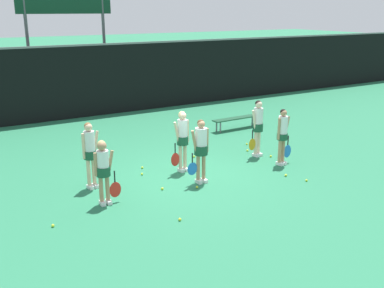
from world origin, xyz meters
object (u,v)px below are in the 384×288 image
tennis_ball_2 (247,144)px  tennis_ball_10 (194,156)px  tennis_ball_0 (306,180)px  tennis_ball_8 (162,189)px  player_5 (258,124)px  bench_courtside (237,119)px  player_2 (283,133)px  tennis_ball_1 (142,174)px  tennis_ball_3 (142,168)px  tennis_ball_7 (180,219)px  scoreboard (65,4)px  player_1 (201,146)px  tennis_ball_5 (271,156)px  player_3 (90,150)px  player_0 (103,167)px  player_4 (182,136)px  tennis_ball_6 (247,150)px  tennis_ball_9 (286,175)px  tennis_ball_4 (197,187)px

tennis_ball_2 → tennis_ball_10: same height
tennis_ball_0 → tennis_ball_8: 3.97m
tennis_ball_2 → player_5: bearing=-112.9°
bench_courtside → player_2: size_ratio=1.27×
tennis_ball_8 → tennis_ball_10: tennis_ball_8 is taller
tennis_ball_1 → tennis_ball_3: same height
player_2 → tennis_ball_7: size_ratio=24.49×
scoreboard → tennis_ball_1: scoreboard is taller
scoreboard → tennis_ball_3: scoreboard is taller
player_1 → tennis_ball_5: (3.07, 0.67, -1.01)m
tennis_ball_10 → player_3: bearing=-168.0°
player_0 → tennis_ball_3: 2.74m
tennis_ball_7 → player_3: bearing=109.6°
player_5 → tennis_ball_1: (-3.92, 0.30, -1.04)m
bench_courtside → player_4: bearing=-145.5°
tennis_ball_6 → player_5: bearing=-93.4°
tennis_ball_1 → tennis_ball_8: size_ratio=0.93×
player_3 → tennis_ball_0: size_ratio=27.36×
player_1 → tennis_ball_0: 3.08m
player_5 → player_1: bearing=-169.8°
tennis_ball_9 → tennis_ball_10: size_ratio=1.08×
tennis_ball_0 → tennis_ball_8: size_ratio=0.92×
tennis_ball_3 → tennis_ball_10: 1.86m
tennis_ball_0 → tennis_ball_7: bearing=-176.0°
scoreboard → tennis_ball_10: size_ratio=91.10×
tennis_ball_5 → tennis_ball_9: tennis_ball_9 is taller
player_0 → tennis_ball_1: (1.59, 1.34, -0.91)m
tennis_ball_3 → player_5: bearing=-12.1°
tennis_ball_8 → tennis_ball_4: bearing=-23.9°
tennis_ball_10 → tennis_ball_7: bearing=-125.2°
player_0 → tennis_ball_7: (1.10, -1.74, -0.91)m
tennis_ball_4 → tennis_ball_6: tennis_ball_6 is taller
player_3 → tennis_ball_9: 5.46m
tennis_ball_5 → tennis_ball_10: (-2.12, 1.24, -0.00)m
player_4 → tennis_ball_0: size_ratio=27.44×
player_1 → tennis_ball_2: 4.02m
tennis_ball_3 → tennis_ball_2: bearing=4.7°
tennis_ball_2 → tennis_ball_8: (-4.40, -2.10, 0.00)m
player_0 → tennis_ball_5: player_0 is taller
bench_courtside → player_2: bearing=-109.8°
player_5 → tennis_ball_0: 2.70m
player_2 → player_5: 1.04m
player_3 → tennis_ball_7: 3.23m
bench_courtside → player_1: player_1 is taller
tennis_ball_9 → player_5: bearing=76.3°
tennis_ball_0 → tennis_ball_6: 3.01m
bench_courtside → player_1: size_ratio=1.24×
player_3 → tennis_ball_5: size_ratio=26.02×
tennis_ball_4 → tennis_ball_5: tennis_ball_5 is taller
scoreboard → tennis_ball_2: size_ratio=90.50×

